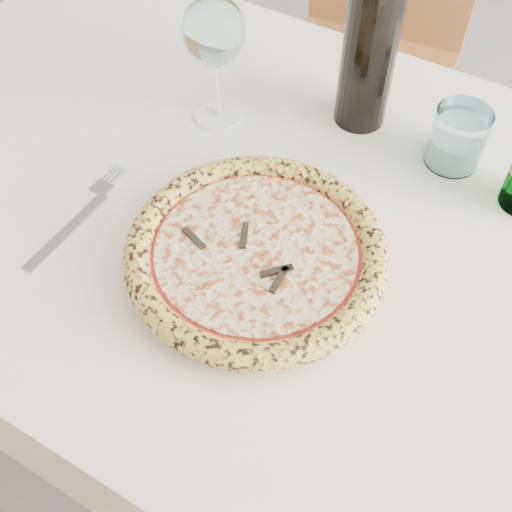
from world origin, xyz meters
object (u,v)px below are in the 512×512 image
object	(u,v)px
chair_far	(375,28)
wine_bottle	(371,41)
wine_glass	(214,34)
tumbler	(457,141)
pizza	(256,253)
dining_table	(284,253)
plate	(256,262)

from	to	relation	value
chair_far	wine_bottle	size ratio (longest dim) A/B	2.98
wine_glass	tumbler	distance (m)	0.36
pizza	wine_glass	size ratio (longest dim) A/B	1.66
wine_glass	chair_far	bearing A→B (deg)	83.34
dining_table	pizza	bearing A→B (deg)	-90.01
chair_far	wine_bottle	world-z (taller)	wine_bottle
plate	pizza	bearing A→B (deg)	160.64
wine_glass	tumbler	bearing A→B (deg)	7.17
wine_bottle	plate	bearing A→B (deg)	-95.36
tumbler	chair_far	bearing A→B (deg)	113.36
chair_far	wine_glass	world-z (taller)	wine_glass
dining_table	tumbler	world-z (taller)	tumbler
plate	pizza	world-z (taller)	pizza
wine_bottle	dining_table	bearing A→B (deg)	-97.78
wine_glass	tumbler	size ratio (longest dim) A/B	2.25
chair_far	wine_glass	xyz separation A→B (m)	(-0.08, -0.67, 0.36)
dining_table	tumbler	distance (m)	0.29
pizza	wine_bottle	distance (m)	0.34
tumbler	wine_bottle	size ratio (longest dim) A/B	0.28
plate	dining_table	bearing A→B (deg)	90.00
wine_glass	wine_bottle	xyz separation A→B (m)	(0.20, 0.08, -0.01)
wine_glass	wine_bottle	size ratio (longest dim) A/B	0.62
chair_far	pizza	size ratio (longest dim) A/B	2.89
wine_bottle	wine_glass	bearing A→B (deg)	-158.03
chair_far	wine_bottle	bearing A→B (deg)	-78.44
plate	tumbler	xyz separation A→B (m)	(0.18, 0.28, 0.03)
plate	pizza	xyz separation A→B (m)	(-0.00, 0.00, 0.02)
tumbler	wine_bottle	world-z (taller)	wine_bottle
chair_far	tumbler	distance (m)	0.73
plate	wine_bottle	bearing A→B (deg)	84.64
chair_far	plate	distance (m)	0.94
dining_table	chair_far	xyz separation A→B (m)	(-0.09, 0.81, -0.13)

